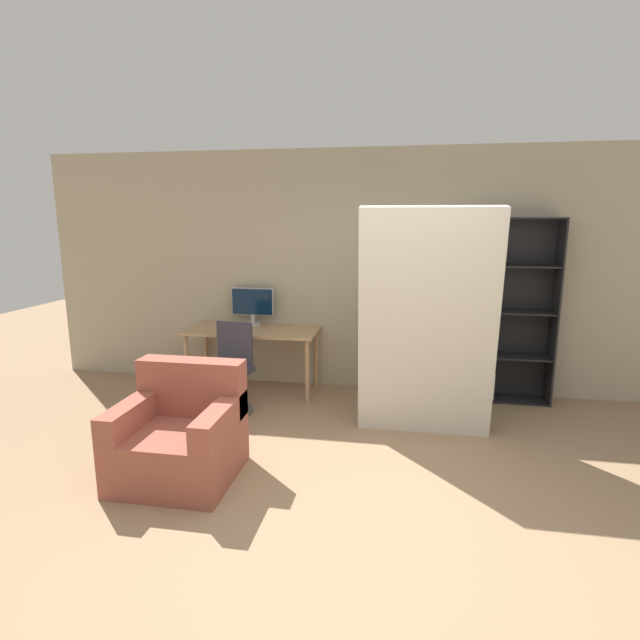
{
  "coord_description": "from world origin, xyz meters",
  "views": [
    {
      "loc": [
        0.28,
        -2.74,
        1.94
      ],
      "look_at": [
        -0.48,
        1.58,
        1.05
      ],
      "focal_mm": 28.0,
      "sensor_mm": 36.0,
      "label": 1
    }
  ],
  "objects_px": {
    "monitor": "(252,304)",
    "bookshelf": "(498,318)",
    "mattress_near": "(427,325)",
    "office_chair": "(229,377)",
    "armchair": "(181,435)",
    "mattress_far": "(426,319)"
  },
  "relations": [
    {
      "from": "monitor",
      "to": "bookshelf",
      "type": "xyz_separation_m",
      "value": [
        2.74,
        -0.02,
        -0.07
      ]
    },
    {
      "from": "office_chair",
      "to": "mattress_far",
      "type": "height_order",
      "value": "mattress_far"
    },
    {
      "from": "office_chair",
      "to": "armchair",
      "type": "distance_m",
      "value": 1.32
    },
    {
      "from": "office_chair",
      "to": "armchair",
      "type": "relative_size",
      "value": 1.06
    },
    {
      "from": "monitor",
      "to": "armchair",
      "type": "xyz_separation_m",
      "value": [
        0.1,
        -2.18,
        -0.65
      ]
    },
    {
      "from": "bookshelf",
      "to": "mattress_near",
      "type": "xyz_separation_m",
      "value": [
        -0.78,
        -1.1,
        0.12
      ]
    },
    {
      "from": "office_chair",
      "to": "armchair",
      "type": "height_order",
      "value": "office_chair"
    },
    {
      "from": "monitor",
      "to": "office_chair",
      "type": "bearing_deg",
      "value": -89.63
    },
    {
      "from": "monitor",
      "to": "armchair",
      "type": "relative_size",
      "value": 0.59
    },
    {
      "from": "office_chair",
      "to": "bookshelf",
      "type": "height_order",
      "value": "bookshelf"
    },
    {
      "from": "mattress_far",
      "to": "armchair",
      "type": "xyz_separation_m",
      "value": [
        -1.85,
        -1.32,
        -0.71
      ]
    },
    {
      "from": "mattress_far",
      "to": "armchair",
      "type": "relative_size",
      "value": 2.42
    },
    {
      "from": "bookshelf",
      "to": "mattress_far",
      "type": "xyz_separation_m",
      "value": [
        -0.78,
        -0.84,
        0.13
      ]
    },
    {
      "from": "office_chair",
      "to": "armchair",
      "type": "xyz_separation_m",
      "value": [
        0.1,
        -1.32,
        -0.04
      ]
    },
    {
      "from": "monitor",
      "to": "mattress_far",
      "type": "distance_m",
      "value": 2.14
    },
    {
      "from": "bookshelf",
      "to": "mattress_near",
      "type": "bearing_deg",
      "value": -125.53
    },
    {
      "from": "monitor",
      "to": "mattress_near",
      "type": "height_order",
      "value": "mattress_near"
    },
    {
      "from": "office_chair",
      "to": "mattress_near",
      "type": "distance_m",
      "value": 2.08
    },
    {
      "from": "monitor",
      "to": "armchair",
      "type": "height_order",
      "value": "monitor"
    },
    {
      "from": "mattress_near",
      "to": "monitor",
      "type": "bearing_deg",
      "value": 150.21
    },
    {
      "from": "mattress_near",
      "to": "armchair",
      "type": "distance_m",
      "value": 2.25
    },
    {
      "from": "monitor",
      "to": "mattress_near",
      "type": "relative_size",
      "value": 0.24
    }
  ]
}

